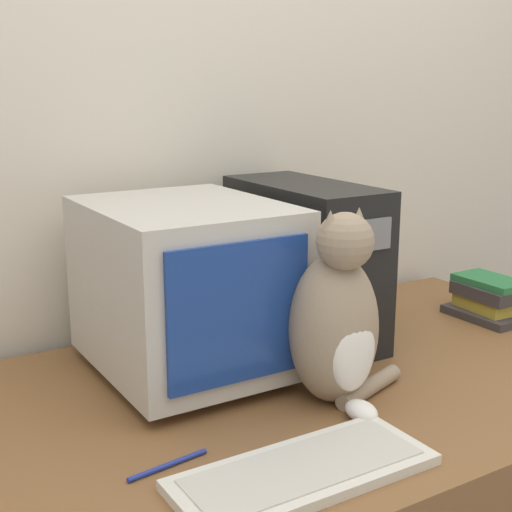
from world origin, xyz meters
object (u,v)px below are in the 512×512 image
at_px(cat, 337,322).
at_px(crt_monitor, 186,287).
at_px(pen, 168,465).
at_px(computer_tower, 304,262).
at_px(keyboard, 304,471).
at_px(book_stack, 490,299).

bearing_deg(cat, crt_monitor, 126.55).
distance_m(cat, pen, 0.42).
relative_size(computer_tower, cat, 1.14).
height_order(keyboard, book_stack, book_stack).
height_order(keyboard, cat, cat).
xyz_separation_m(computer_tower, keyboard, (-0.37, -0.53, -0.18)).
distance_m(crt_monitor, computer_tower, 0.34).
distance_m(crt_monitor, book_stack, 0.87).
bearing_deg(book_stack, cat, -163.55).
relative_size(book_stack, pen, 1.39).
relative_size(crt_monitor, cat, 1.19).
bearing_deg(cat, computer_tower, 68.80).
bearing_deg(cat, book_stack, 20.36).
relative_size(crt_monitor, keyboard, 1.07).
relative_size(keyboard, pen, 2.91).
xyz_separation_m(computer_tower, book_stack, (0.51, -0.14, -0.14)).
height_order(crt_monitor, keyboard, crt_monitor).
relative_size(computer_tower, keyboard, 1.03).
height_order(crt_monitor, computer_tower, computer_tower).
xyz_separation_m(computer_tower, cat, (-0.16, -0.33, -0.03)).
height_order(computer_tower, book_stack, computer_tower).
bearing_deg(cat, keyboard, -133.48).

